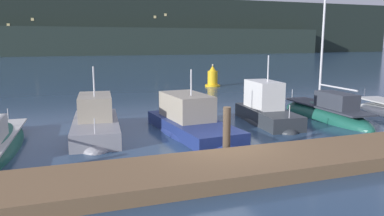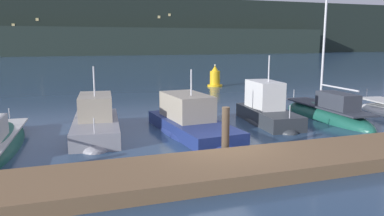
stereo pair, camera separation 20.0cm
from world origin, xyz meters
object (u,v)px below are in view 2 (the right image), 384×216
Objects in this scene: motorboat_berth_6 at (267,115)px; sailboat_berth_7 at (327,116)px; channel_buoy at (215,78)px; motorboat_berth_4 at (96,129)px; motorboat_berth_5 at (191,126)px.

motorboat_berth_6 is 3.68m from sailboat_berth_7.
channel_buoy is at bearing 90.80° from sailboat_berth_7.
motorboat_berth_4 is 12.29m from sailboat_berth_7.
motorboat_berth_5 is 4.47m from motorboat_berth_6.
motorboat_berth_6 is (4.41, 0.75, 0.12)m from motorboat_berth_5.
sailboat_berth_7 is (3.67, -0.09, -0.27)m from motorboat_berth_6.
channel_buoy is (-0.22, 15.71, 0.63)m from sailboat_berth_7.
channel_buoy is at bearing 64.36° from motorboat_berth_5.
sailboat_berth_7 reaches higher than motorboat_berth_6.
motorboat_berth_4 is 0.87× the size of motorboat_berth_5.
motorboat_berth_5 is 18.17m from channel_buoy.
motorboat_berth_4 is 1.13× the size of motorboat_berth_6.
sailboat_berth_7 is at bearing -1.25° from motorboat_berth_4.
motorboat_berth_6 reaches higher than motorboat_berth_5.
channel_buoy is (12.07, 15.45, 0.49)m from motorboat_berth_4.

